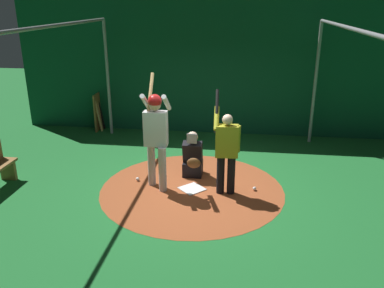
{
  "coord_description": "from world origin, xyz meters",
  "views": [
    {
      "loc": [
        6.96,
        0.92,
        3.51
      ],
      "look_at": [
        0.0,
        0.0,
        0.95
      ],
      "focal_mm": 37.04,
      "sensor_mm": 36.0,
      "label": 1
    }
  ],
  "objects_px": {
    "baseball_1": "(138,179)",
    "baseball_0": "(254,189)",
    "catcher": "(193,159)",
    "visitor": "(226,149)",
    "home_plate": "(192,189)",
    "batter": "(156,132)",
    "bat_rack": "(99,113)"
  },
  "relations": [
    {
      "from": "baseball_1",
      "to": "baseball_0",
      "type": "bearing_deg",
      "value": 86.94
    },
    {
      "from": "baseball_0",
      "to": "catcher",
      "type": "bearing_deg",
      "value": -112.89
    },
    {
      "from": "visitor",
      "to": "baseball_1",
      "type": "relative_size",
      "value": 26.43
    },
    {
      "from": "home_plate",
      "to": "baseball_1",
      "type": "distance_m",
      "value": 1.18
    },
    {
      "from": "home_plate",
      "to": "baseball_0",
      "type": "relative_size",
      "value": 5.68
    },
    {
      "from": "visitor",
      "to": "baseball_1",
      "type": "xyz_separation_m",
      "value": [
        -0.29,
        -1.81,
        -0.87
      ]
    },
    {
      "from": "baseball_1",
      "to": "batter",
      "type": "bearing_deg",
      "value": 64.11
    },
    {
      "from": "visitor",
      "to": "baseball_1",
      "type": "bearing_deg",
      "value": -101.77
    },
    {
      "from": "bat_rack",
      "to": "baseball_1",
      "type": "height_order",
      "value": "bat_rack"
    },
    {
      "from": "bat_rack",
      "to": "catcher",
      "type": "bearing_deg",
      "value": 47.32
    },
    {
      "from": "batter",
      "to": "visitor",
      "type": "height_order",
      "value": "batter"
    },
    {
      "from": "catcher",
      "to": "baseball_0",
      "type": "bearing_deg",
      "value": 67.11
    },
    {
      "from": "catcher",
      "to": "visitor",
      "type": "relative_size",
      "value": 0.5
    },
    {
      "from": "batter",
      "to": "catcher",
      "type": "relative_size",
      "value": 2.25
    },
    {
      "from": "home_plate",
      "to": "batter",
      "type": "distance_m",
      "value": 1.34
    },
    {
      "from": "bat_rack",
      "to": "baseball_0",
      "type": "distance_m",
      "value": 5.52
    },
    {
      "from": "batter",
      "to": "visitor",
      "type": "bearing_deg",
      "value": 87.37
    },
    {
      "from": "batter",
      "to": "baseball_1",
      "type": "distance_m",
      "value": 1.24
    },
    {
      "from": "batter",
      "to": "catcher",
      "type": "height_order",
      "value": "batter"
    },
    {
      "from": "catcher",
      "to": "bat_rack",
      "type": "distance_m",
      "value": 4.17
    },
    {
      "from": "baseball_0",
      "to": "visitor",
      "type": "bearing_deg",
      "value": -74.06
    },
    {
      "from": "visitor",
      "to": "bat_rack",
      "type": "height_order",
      "value": "visitor"
    },
    {
      "from": "visitor",
      "to": "baseball_0",
      "type": "relative_size",
      "value": 26.43
    },
    {
      "from": "home_plate",
      "to": "baseball_0",
      "type": "xyz_separation_m",
      "value": [
        -0.1,
        1.22,
        0.03
      ]
    },
    {
      "from": "batter",
      "to": "visitor",
      "type": "xyz_separation_m",
      "value": [
        0.06,
        1.35,
        -0.25
      ]
    },
    {
      "from": "baseball_0",
      "to": "bat_rack",
      "type": "bearing_deg",
      "value": -127.74
    },
    {
      "from": "home_plate",
      "to": "visitor",
      "type": "xyz_separation_m",
      "value": [
        0.06,
        0.65,
        0.9
      ]
    },
    {
      "from": "catcher",
      "to": "visitor",
      "type": "xyz_separation_m",
      "value": [
        0.71,
        0.72,
        0.52
      ]
    },
    {
      "from": "batter",
      "to": "bat_rack",
      "type": "relative_size",
      "value": 2.1
    },
    {
      "from": "visitor",
      "to": "baseball_1",
      "type": "height_order",
      "value": "visitor"
    },
    {
      "from": "home_plate",
      "to": "baseball_0",
      "type": "distance_m",
      "value": 1.22
    },
    {
      "from": "baseball_0",
      "to": "baseball_1",
      "type": "relative_size",
      "value": 1.0
    }
  ]
}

